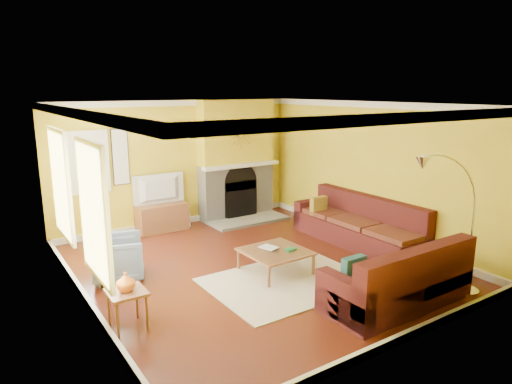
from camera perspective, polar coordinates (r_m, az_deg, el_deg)
floor at (r=7.84m, az=-0.24°, el=-9.27°), size 5.50×6.00×0.02m
ceiling at (r=7.27m, az=-0.26°, el=11.01°), size 5.50×6.00×0.02m
wall_back at (r=10.05m, az=-9.74°, el=3.53°), size 5.50×0.02×2.70m
wall_front at (r=5.28m, az=18.11°, el=-5.36°), size 5.50×0.02×2.70m
wall_left at (r=6.40m, az=-21.39°, el=-2.47°), size 0.02×6.00×2.70m
wall_right at (r=9.22m, az=14.24°, el=2.50°), size 0.02×6.00×2.70m
baseboard at (r=7.82m, az=-0.24°, el=-8.79°), size 5.50×6.00×0.12m
crown_molding at (r=7.28m, az=-0.25°, el=10.46°), size 5.50×6.00×0.12m
window_left_near at (r=7.62m, az=-23.33°, el=0.87°), size 0.06×1.22×1.72m
window_left_far at (r=5.80m, az=-19.82°, el=-2.33°), size 0.06×1.22×1.72m
window_back at (r=9.38m, az=-20.34°, el=3.50°), size 0.82×0.06×1.22m
wall_art at (r=9.54m, az=-16.58°, el=4.22°), size 0.34×0.04×1.14m
fireplace at (r=10.48m, az=-2.51°, el=4.08°), size 1.80×0.40×2.70m
mantel at (r=10.29m, az=-1.81°, el=3.37°), size 1.92×0.22×0.08m
hearth at (r=10.31m, az=-0.85°, el=-3.57°), size 1.80×0.70×0.06m
sunburst at (r=10.21m, az=-1.87°, el=7.25°), size 0.70×0.04×0.70m
rug at (r=7.24m, az=3.96°, el=-11.10°), size 2.40×1.80×0.02m
sectional_sofa at (r=7.91m, az=10.39°, el=-5.73°), size 2.96×3.97×0.90m
coffee_table at (r=7.52m, az=2.43°, el=-8.64°), size 0.99×0.99×0.38m
media_console at (r=9.83m, az=-11.69°, el=-3.11°), size 1.04×0.47×0.57m
tv at (r=9.68m, az=-11.85°, el=0.30°), size 1.09×0.18×0.63m
subwoofer at (r=10.08m, az=-9.34°, el=-3.43°), size 0.30×0.30×0.30m
armchair at (r=7.54m, az=-16.83°, el=-7.87°), size 0.94×0.93×0.69m
side_table at (r=6.08m, az=-15.75°, el=-13.96°), size 0.46×0.46×0.50m
vase at (r=5.92m, az=-15.97°, el=-10.73°), size 0.26×0.26×0.24m
book at (r=7.44m, az=1.09°, el=-7.17°), size 0.28×0.33×0.03m
arc_lamp at (r=6.72m, az=22.93°, el=-4.45°), size 1.35×0.36×2.12m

